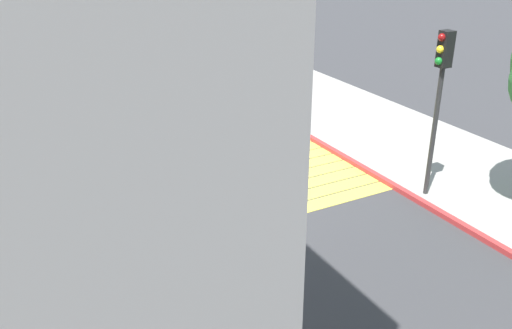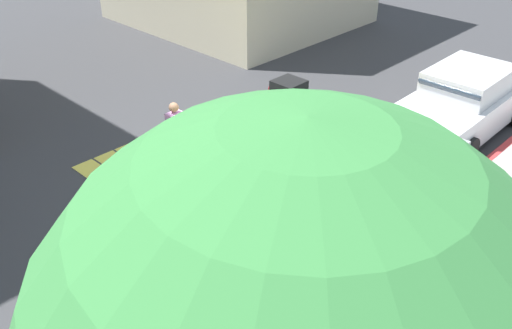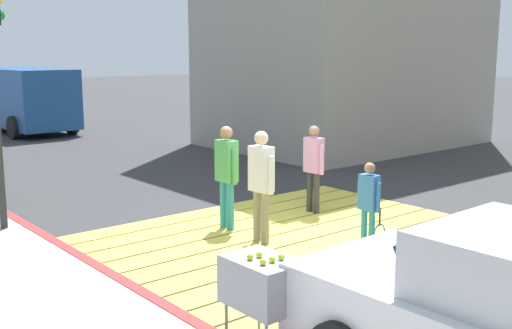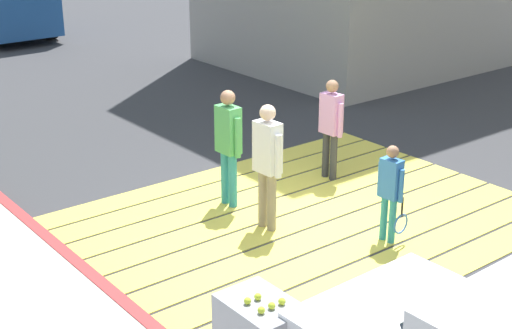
{
  "view_description": "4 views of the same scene",
  "coord_description": "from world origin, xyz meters",
  "views": [
    {
      "loc": [
        6.3,
        12.35,
        6.65
      ],
      "look_at": [
        0.14,
        1.0,
        0.86
      ],
      "focal_mm": 39.33,
      "sensor_mm": 36.0,
      "label": 1
    },
    {
      "loc": [
        -7.0,
        7.16,
        6.42
      ],
      "look_at": [
        -0.57,
        0.54,
        0.84
      ],
      "focal_mm": 39.51,
      "sensor_mm": 36.0,
      "label": 2
    },
    {
      "loc": [
        -6.83,
        -7.22,
        3.02
      ],
      "look_at": [
        -0.66,
        0.2,
        1.26
      ],
      "focal_mm": 44.18,
      "sensor_mm": 36.0,
      "label": 3
    },
    {
      "loc": [
        -6.62,
        -7.23,
        4.56
      ],
      "look_at": [
        -0.36,
        0.7,
        0.72
      ],
      "focal_mm": 52.54,
      "sensor_mm": 36.0,
      "label": 4
    }
  ],
  "objects": [
    {
      "name": "tennis_ball_cart",
      "position": [
        -2.9,
        -2.6,
        0.7
      ],
      "size": [
        0.56,
        0.8,
        1.02
      ],
      "color": "#99999E",
      "rests_on": "ground"
    },
    {
      "name": "ground_plane",
      "position": [
        0.0,
        0.0,
        0.0
      ],
      "size": [
        120.0,
        120.0,
        0.0
      ],
      "primitive_type": "plane",
      "color": "#38383A"
    },
    {
      "name": "pedestrian_child_with_racket",
      "position": [
        0.39,
        -1.21,
        0.77
      ],
      "size": [
        0.28,
        0.42,
        1.37
      ],
      "color": "teal",
      "rests_on": "ground"
    },
    {
      "name": "van_down_street",
      "position": [
        1.52,
        16.2,
        1.28
      ],
      "size": [
        2.46,
        5.25,
        2.35
      ],
      "color": "#1E4C8C",
      "rests_on": "ground"
    },
    {
      "name": "pedestrian_adult_side",
      "position": [
        -0.56,
        1.09,
        1.03
      ],
      "size": [
        0.24,
        0.52,
        1.78
      ],
      "color": "teal",
      "rests_on": "ground"
    },
    {
      "name": "crosswalk_stripes",
      "position": [
        0.0,
        0.0,
        0.01
      ],
      "size": [
        6.4,
        4.9,
        0.01
      ],
      "color": "#EAD64C",
      "rests_on": "ground"
    },
    {
      "name": "pedestrian_adult_lead",
      "position": [
        1.35,
        0.94,
        0.96
      ],
      "size": [
        0.22,
        0.49,
        1.65
      ],
      "color": "#333338",
      "rests_on": "ground"
    },
    {
      "name": "pedestrian_adult_trailing",
      "position": [
        -0.62,
        0.11,
        1.05
      ],
      "size": [
        0.25,
        0.52,
        1.8
      ],
      "color": "gray",
      "rests_on": "ground"
    },
    {
      "name": "curb_painted",
      "position": [
        -3.25,
        0.0,
        0.07
      ],
      "size": [
        0.16,
        40.0,
        0.13
      ],
      "primitive_type": "cube",
      "color": "#BC3333",
      "rests_on": "ground"
    }
  ]
}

